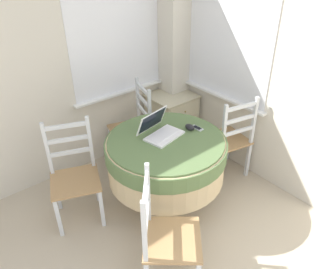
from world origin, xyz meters
The scene contains 10 objects.
corner_room_shell centered at (1.21, 1.75, 1.28)m, with size 4.37×4.62×2.55m.
round_dining_table centered at (1.03, 1.63, 0.58)m, with size 1.10×1.10×0.76m.
laptop centered at (1.04, 1.72, 0.80)m, with size 0.39×0.36×0.22m.
computer_mouse centered at (1.31, 1.62, 0.78)m, with size 0.07×0.10×0.05m.
cell_phone centered at (1.38, 1.59, 0.76)m, with size 0.06×0.13×0.01m.
dining_chair_near_back_window centered at (1.22, 2.43, 0.45)m, with size 0.51×0.52×0.96m.
dining_chair_near_right_window centered at (1.85, 1.57, 0.45)m, with size 0.50×0.49×0.96m.
dining_chair_camera_near centered at (0.51, 0.99, 0.45)m, with size 0.59×0.59×0.96m.
dining_chair_left_flank centered at (0.32, 2.06, 0.45)m, with size 0.55×0.54×0.96m.
corner_cabinet centered at (1.83, 2.48, 0.33)m, with size 0.52×0.51×0.66m.
Camera 1 is at (-0.53, -0.26, 2.30)m, focal length 35.00 mm.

